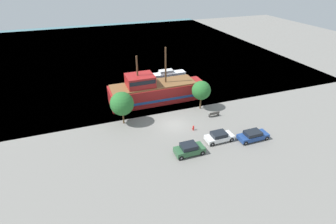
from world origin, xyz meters
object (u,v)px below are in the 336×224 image
(moored_boat_dockside, at_px, (168,74))
(parked_car_curb_mid, at_px, (189,149))
(fire_hydrant, at_px, (193,128))
(parked_car_curb_front, at_px, (253,135))
(pirate_ship, at_px, (153,91))
(parked_car_curb_rear, at_px, (219,137))
(bench_promenade_east, at_px, (214,114))

(moored_boat_dockside, xyz_separation_m, parked_car_curb_mid, (-6.68, -26.07, 0.13))
(parked_car_curb_mid, height_order, fire_hydrant, parked_car_curb_mid)
(parked_car_curb_front, relative_size, fire_hydrant, 5.60)
(pirate_ship, bearing_deg, parked_car_curb_rear, -71.77)
(parked_car_curb_front, bearing_deg, bench_promenade_east, 104.16)
(parked_car_curb_mid, height_order, bench_promenade_east, parked_car_curb_mid)
(parked_car_curb_front, height_order, parked_car_curb_rear, parked_car_curb_rear)
(pirate_ship, relative_size, parked_car_curb_front, 3.88)
(pirate_ship, xyz_separation_m, bench_promenade_east, (7.53, -8.66, -1.52))
(parked_car_curb_front, bearing_deg, fire_hydrant, 143.37)
(parked_car_curb_front, bearing_deg, parked_car_curb_mid, 179.32)
(pirate_ship, relative_size, parked_car_curb_rear, 4.26)
(parked_car_curb_front, xyz_separation_m, parked_car_curb_mid, (-9.57, 0.11, 0.08))
(moored_boat_dockside, distance_m, parked_car_curb_rear, 24.91)
(parked_car_curb_front, height_order, parked_car_curb_mid, parked_car_curb_mid)
(parked_car_curb_front, relative_size, bench_promenade_east, 2.51)
(moored_boat_dockside, distance_m, fire_hydrant, 21.54)
(pirate_ship, height_order, moored_boat_dockside, pirate_ship)
(moored_boat_dockside, xyz_separation_m, fire_hydrant, (-3.82, -21.20, -0.20))
(moored_boat_dockside, height_order, parked_car_curb_rear, moored_boat_dockside)
(parked_car_curb_mid, bearing_deg, bench_promenade_east, 43.87)
(pirate_ship, bearing_deg, moored_boat_dockside, 56.93)
(pirate_ship, relative_size, moored_boat_dockside, 2.25)
(parked_car_curb_front, xyz_separation_m, bench_promenade_east, (-1.89, 7.50, -0.23))
(pirate_ship, xyz_separation_m, parked_car_curb_rear, (4.88, -14.83, -1.27))
(pirate_ship, bearing_deg, parked_car_curb_front, -59.76)
(pirate_ship, distance_m, parked_car_curb_mid, 16.09)
(parked_car_curb_rear, xyz_separation_m, bench_promenade_east, (2.65, 6.17, -0.25))
(fire_hydrant, relative_size, bench_promenade_east, 0.45)
(parked_car_curb_rear, distance_m, fire_hydrant, 4.26)
(parked_car_curb_mid, xyz_separation_m, fire_hydrant, (2.86, 4.87, -0.33))
(pirate_ship, bearing_deg, fire_hydrant, -76.35)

